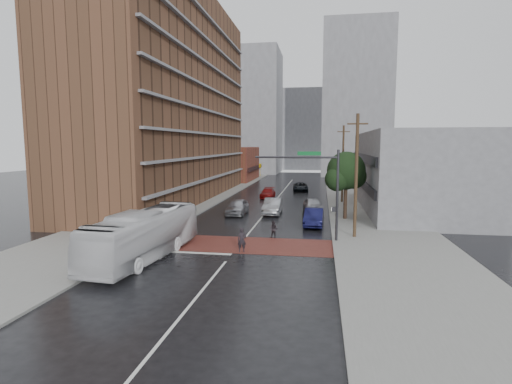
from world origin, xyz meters
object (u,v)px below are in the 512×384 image
Objects in this scene: pedestrian_b at (274,229)px; car_parked_near at (314,217)px; pedestrian_a at (242,240)px; car_travel_c at (268,193)px; suv_travel at (301,187)px; car_travel_a at (237,207)px; car_parked_mid at (312,216)px; transit_bus at (145,235)px; car_parked_far at (313,205)px; car_travel_b at (273,206)px.

pedestrian_b is 6.43m from car_parked_near.
pedestrian_a reaches higher than car_travel_c.
pedestrian_b is 24.70m from car_travel_c.
car_travel_c is 9.92m from suv_travel.
car_travel_a is at bearing 88.15° from pedestrian_a.
car_travel_a is 1.15× the size of car_parked_mid.
car_parked_near is 1.41m from car_parked_mid.
car_travel_c is (1.49, 14.02, -0.17)m from car_travel_a.
transit_bus is at bearing -130.14° from car_parked_mid.
car_travel_a is at bearing -108.75° from suv_travel.
suv_travel is 1.16× the size of car_parked_mid.
car_parked_near is at bearing 49.39° from pedestrian_a.
car_parked_mid is 6.00m from car_parked_far.
car_travel_a is (2.61, 17.50, -0.77)m from transit_bus.
car_parked_near is 1.01× the size of car_parked_far.
transit_bus reaches higher than car_travel_a.
car_travel_b is 1.11× the size of car_travel_c.
pedestrian_b is at bearing -115.32° from car_parked_mid.
transit_bus is 17.71m from car_travel_a.
pedestrian_a is at bearing -114.05° from car_parked_near.
pedestrian_a is (6.08, 2.59, -0.76)m from transit_bus.
pedestrian_a is 11.23m from car_parked_near.
pedestrian_b reaches higher than car_parked_mid.
car_travel_a is 23.69m from suv_travel.
car_travel_b is 13.35m from car_travel_c.
transit_bus is 6.65m from pedestrian_a.
transit_bus is 31.79m from car_travel_c.
suv_travel is at bearing 92.27° from car_parked_mid.
car_travel_b is (3.77, 0.86, 0.00)m from car_travel_a.
transit_bus is at bearing -129.11° from car_parked_near.
pedestrian_a is at bearing 27.65° from transit_bus.
car_travel_c is at bearing 83.65° from car_travel_a.
pedestrian_a is 0.40× the size of car_parked_mid.
car_travel_a is at bearing 133.77° from pedestrian_b.
suv_travel is (4.20, 8.98, 0.02)m from car_travel_c.
car_parked_far is (0.00, 6.00, 0.19)m from car_parked_mid.
car_parked_near is (8.33, -4.78, -0.04)m from car_travel_a.
car_parked_near is 7.38m from car_parked_far.
car_parked_mid is at bearing -69.93° from car_travel_c.
car_travel_c is (-1.98, 28.92, -0.18)m from pedestrian_a.
car_travel_b is 1.06× the size of car_parked_near.
car_parked_mid is 0.90× the size of car_parked_far.
car_travel_c is at bearing 107.83° from car_parked_mid.
pedestrian_a is 0.37× the size of car_travel_c.
suv_travel is (2.22, 37.90, -0.16)m from pedestrian_a.
car_travel_b reaches higher than car_travel_c.
car_parked_far is at bearing -88.14° from suv_travel.
car_parked_far is at bearing 66.51° from transit_bus.
transit_bus reaches higher than car_parked_near.
car_travel_c is (-3.72, 24.42, -0.05)m from pedestrian_b.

